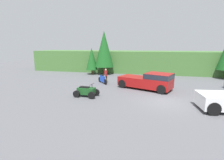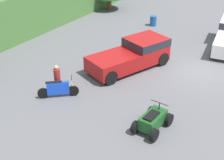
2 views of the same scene
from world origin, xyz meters
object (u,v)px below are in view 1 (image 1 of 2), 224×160
object	(u,v)px
pickup_truck_red	(149,80)
dirt_bike	(103,79)
quad_atv	(86,91)
rider_person	(106,75)

from	to	relation	value
pickup_truck_red	dirt_bike	size ratio (longest dim) A/B	3.30
quad_atv	rider_person	xyz separation A→B (m)	(0.16, 5.93, 0.48)
pickup_truck_red	rider_person	bearing A→B (deg)	-179.98
dirt_bike	pickup_truck_red	bearing A→B (deg)	31.53
dirt_bike	rider_person	distance (m)	0.63
pickup_truck_red	rider_person	size ratio (longest dim) A/B	3.38
pickup_truck_red	rider_person	world-z (taller)	pickup_truck_red
pickup_truck_red	quad_atv	xyz separation A→B (m)	(-5.34, -3.90, -0.49)
quad_atv	dirt_bike	bearing A→B (deg)	95.93
quad_atv	pickup_truck_red	bearing A→B (deg)	40.24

